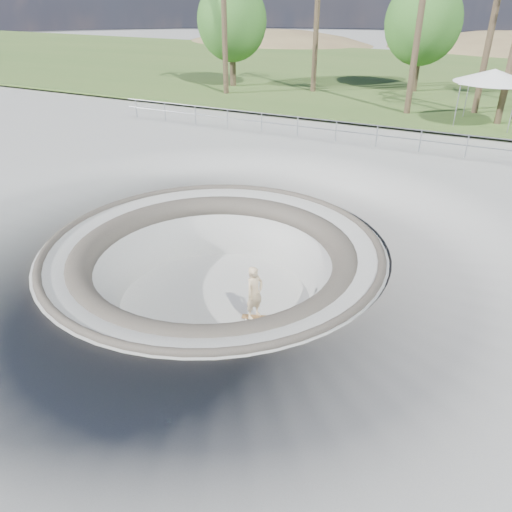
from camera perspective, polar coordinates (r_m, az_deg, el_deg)
name	(u,v)px	position (r m, az deg, el deg)	size (l,w,h in m)	color
ground	(213,246)	(15.13, -4.89, 1.16)	(180.00, 180.00, 0.00)	#AAA9A4
skate_bowl	(216,297)	(16.05, -4.62, -4.65)	(14.00, 14.00, 4.10)	#AAA9A4
grass_strip	(415,76)	(46.53, 17.73, 19.02)	(180.00, 36.00, 0.12)	#3E5E25
distant_hills	(470,112)	(70.16, 23.29, 14.88)	(103.20, 45.00, 28.60)	brown
safety_railing	(336,131)	(25.30, 9.13, 13.92)	(25.00, 0.06, 1.03)	#94979C
skateboard	(255,317)	(15.09, -0.16, -7.00)	(0.79, 0.45, 0.08)	olive
skater	(255,293)	(14.60, -0.17, -4.25)	(0.62, 0.40, 1.69)	tan
canopy_white	(494,76)	(30.21, 25.55, 18.07)	(5.62, 5.62, 2.85)	#94979C
bushy_tree_left	(232,21)	(39.20, -2.78, 25.24)	(5.05, 4.59, 7.28)	brown
bushy_tree_mid	(423,22)	(38.66, 18.55, 23.99)	(5.10, 4.64, 7.36)	brown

